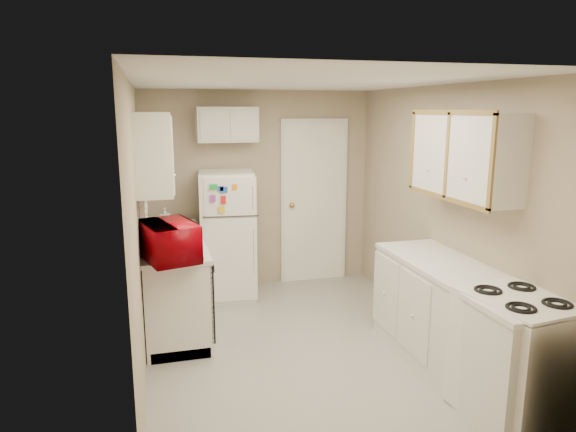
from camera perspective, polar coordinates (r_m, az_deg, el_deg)
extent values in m
plane|color=#B7B3AC|center=(4.93, 1.54, -14.37)|extent=(3.80, 3.80, 0.00)
plane|color=white|center=(4.43, 1.72, 14.70)|extent=(3.80, 3.80, 0.00)
plane|color=tan|center=(4.36, -16.33, -1.62)|extent=(3.80, 3.80, 0.00)
plane|color=tan|center=(5.10, 16.88, 0.27)|extent=(3.80, 3.80, 0.00)
plane|color=tan|center=(6.35, -3.25, 2.94)|extent=(2.80, 2.80, 0.00)
plane|color=tan|center=(2.83, 12.71, -8.63)|extent=(2.80, 2.80, 0.00)
cube|color=silver|center=(5.43, -12.50, -7.03)|extent=(0.60, 1.80, 0.90)
cube|color=black|center=(4.87, -8.74, -8.60)|extent=(0.03, 0.58, 0.72)
cube|color=gray|center=(5.46, -12.76, -2.45)|extent=(0.54, 0.74, 0.16)
imported|color=#9A000A|center=(4.51, -13.01, -2.97)|extent=(0.67, 0.48, 0.40)
imported|color=silver|center=(5.87, -13.50, -0.08)|extent=(0.12, 0.12, 0.20)
cube|color=silver|center=(5.33, -15.93, 5.15)|extent=(0.10, 0.98, 1.08)
cube|color=silver|center=(4.48, -14.79, 6.61)|extent=(0.30, 0.45, 0.70)
cube|color=white|center=(6.01, -6.75, -2.09)|extent=(0.67, 0.65, 1.48)
cube|color=silver|center=(6.06, -6.82, 10.06)|extent=(0.70, 0.30, 0.40)
cube|color=white|center=(6.51, 2.88, 1.57)|extent=(0.86, 0.06, 2.08)
cube|color=silver|center=(4.52, 18.38, -11.29)|extent=(0.60, 2.00, 0.90)
cube|color=white|center=(4.06, 23.92, -14.48)|extent=(0.68, 0.80, 0.89)
cube|color=silver|center=(4.52, 19.02, 6.40)|extent=(0.30, 1.20, 0.70)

